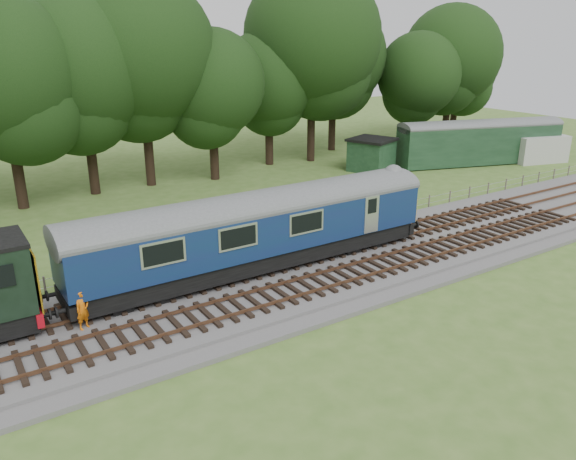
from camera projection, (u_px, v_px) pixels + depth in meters
ground at (324, 272)px, 27.54m from camera, size 120.00×120.00×0.00m
ballast at (324, 269)px, 27.48m from camera, size 70.00×7.00×0.35m
track_north at (308, 255)px, 28.51m from camera, size 67.20×2.40×0.21m
track_south at (345, 275)px, 26.14m from camera, size 67.20×2.40×0.21m
fence at (276, 245)px, 31.10m from camera, size 64.00×0.12×1.00m
tree_line at (160, 180)px, 44.91m from camera, size 70.00×8.00×18.00m
dmu_railcar at (258, 224)px, 26.29m from camera, size 18.05×2.86×3.88m
worker at (83, 309)px, 21.32m from camera, size 0.69×0.60×1.60m
parked_coach at (480, 140)px, 49.69m from camera, size 15.14×7.08×3.85m
shed at (371, 154)px, 47.41m from camera, size 4.33×4.33×2.76m
caravan at (538, 149)px, 50.81m from camera, size 5.37×3.62×2.40m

